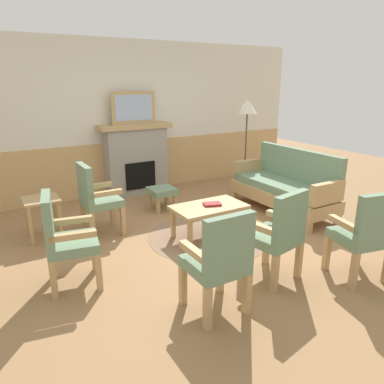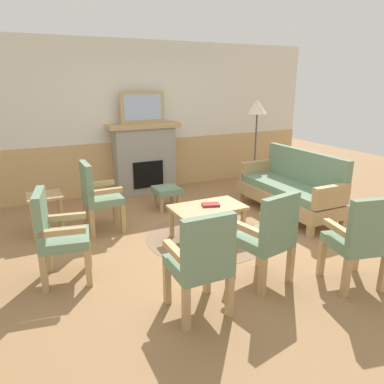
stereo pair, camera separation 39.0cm
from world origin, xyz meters
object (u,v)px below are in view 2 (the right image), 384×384
at_px(armchair_by_window_left, 97,194).
at_px(armchair_front_center, 268,235).
at_px(fireplace, 145,158).
at_px(armchair_near_fireplace, 57,232).
at_px(coffee_table, 207,210).
at_px(armchair_corner_left, 201,260).
at_px(floor_lamp_by_couch, 257,113).
at_px(couch, 291,189).
at_px(armchair_front_left, 360,238).
at_px(framed_picture, 143,107).
at_px(side_table, 45,203).
at_px(footstool, 167,192).
at_px(book_on_table, 211,205).

bearing_deg(armchair_by_window_left, armchair_front_center, -59.47).
height_order(fireplace, armchair_near_fireplace, fireplace).
height_order(coffee_table, armchair_front_center, armchair_front_center).
relative_size(armchair_corner_left, floor_lamp_by_couch, 0.58).
height_order(coffee_table, armchair_by_window_left, armchair_by_window_left).
height_order(armchair_corner_left, floor_lamp_by_couch, floor_lamp_by_couch).
xyz_separation_m(coffee_table, armchair_near_fireplace, (-1.89, -0.28, 0.15)).
bearing_deg(coffee_table, couch, 8.54).
bearing_deg(armchair_front_left, framed_picture, 101.69).
distance_m(couch, side_table, 3.60).
xyz_separation_m(coffee_table, side_table, (-1.90, 1.09, 0.05)).
height_order(framed_picture, armchair_near_fireplace, framed_picture).
distance_m(fireplace, couch, 2.68).
bearing_deg(fireplace, couch, -51.36).
height_order(framed_picture, footstool, framed_picture).
relative_size(armchair_near_fireplace, side_table, 1.78).
distance_m(framed_picture, armchair_front_center, 3.74).
xyz_separation_m(armchair_near_fireplace, floor_lamp_by_couch, (3.77, 1.89, 0.91)).
xyz_separation_m(armchair_front_left, floor_lamp_by_couch, (1.11, 3.33, 0.91)).
relative_size(fireplace, armchair_near_fireplace, 1.33).
distance_m(coffee_table, armchair_front_center, 1.28).
distance_m(footstool, floor_lamp_by_couch, 2.28).
bearing_deg(couch, framed_picture, 128.64).
distance_m(book_on_table, footstool, 1.32).
xyz_separation_m(armchair_front_left, armchair_front_center, (-0.77, 0.45, 0.00)).
distance_m(fireplace, armchair_by_window_left, 1.89).
height_order(fireplace, armchair_corner_left, fireplace).
relative_size(fireplace, footstool, 3.25).
bearing_deg(couch, side_table, 166.42).
bearing_deg(coffee_table, armchair_corner_left, -120.10).
bearing_deg(couch, armchair_corner_left, -145.29).
bearing_deg(footstool, side_table, -173.52).
bearing_deg(armchair_near_fireplace, side_table, 90.29).
relative_size(footstool, armchair_front_center, 0.41).
xyz_separation_m(armchair_front_center, side_table, (-1.91, 2.36, -0.10)).
distance_m(armchair_near_fireplace, side_table, 1.37).
bearing_deg(armchair_front_center, side_table, 128.93).
distance_m(framed_picture, couch, 2.91).
bearing_deg(footstool, armchair_near_fireplace, -139.32).
xyz_separation_m(couch, coffee_table, (-1.60, -0.24, -0.01)).
xyz_separation_m(fireplace, coffee_table, (0.07, -2.32, -0.27)).
xyz_separation_m(armchair_by_window_left, armchair_front_center, (1.25, -2.12, 0.00)).
xyz_separation_m(fireplace, armchair_front_left, (0.84, -4.05, -0.11)).
relative_size(armchair_by_window_left, side_table, 1.78).
xyz_separation_m(fireplace, armchair_by_window_left, (-1.18, -1.48, -0.11)).
height_order(coffee_table, book_on_table, book_on_table).
xyz_separation_m(footstool, armchair_corner_left, (-0.79, -2.75, 0.25)).
relative_size(framed_picture, couch, 0.44).
distance_m(armchair_corner_left, side_table, 2.75).
bearing_deg(fireplace, armchair_front_center, -88.85).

